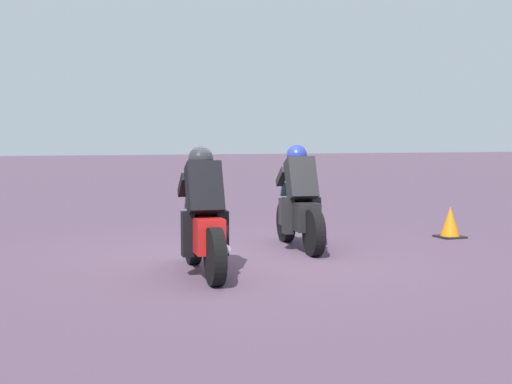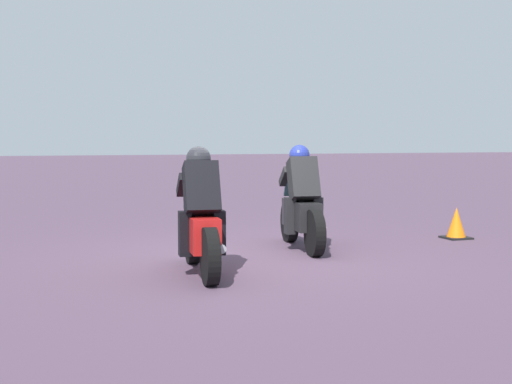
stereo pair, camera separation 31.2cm
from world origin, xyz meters
name	(u,v)px [view 1 (the left image)]	position (x,y,z in m)	size (l,w,h in m)	color
ground_plane	(246,260)	(0.00, 0.00, 0.00)	(120.00, 120.00, 0.00)	#503B4E
rider_lane_a	(299,206)	(0.63, -1.05, 0.62)	(2.04, 0.58, 1.51)	black
rider_lane_b	(203,222)	(-0.73, 0.80, 0.62)	(2.04, 0.57, 1.51)	black
traffic_cone	(450,223)	(0.78, -3.80, 0.23)	(0.40, 0.40, 0.50)	black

